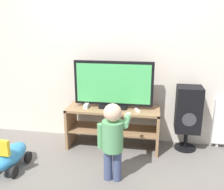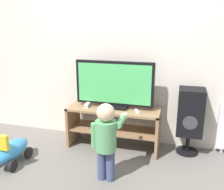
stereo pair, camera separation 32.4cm
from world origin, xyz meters
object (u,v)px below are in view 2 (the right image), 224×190
(remote_primary, at_px, (137,111))
(child, at_px, (106,136))
(television, at_px, (114,85))
(speaker_tower, at_px, (190,113))
(ride_on_toy, at_px, (11,151))
(game_console, at_px, (88,105))

(remote_primary, xyz_separation_m, child, (-0.21, -0.69, -0.06))
(television, xyz_separation_m, child, (0.13, -0.78, -0.36))
(television, xyz_separation_m, speaker_tower, (1.00, 0.08, -0.33))
(television, distance_m, speaker_tower, 1.06)
(speaker_tower, distance_m, ride_on_toy, 2.32)
(remote_primary, bearing_deg, game_console, 177.07)
(game_console, relative_size, ride_on_toy, 0.27)
(television, bearing_deg, speaker_tower, 4.70)
(remote_primary, relative_size, speaker_tower, 0.15)
(game_console, distance_m, ride_on_toy, 1.13)
(game_console, height_order, remote_primary, game_console)
(ride_on_toy, bearing_deg, game_console, 44.42)
(remote_primary, bearing_deg, television, 164.48)
(remote_primary, bearing_deg, ride_on_toy, -154.14)
(television, relative_size, game_console, 6.72)
(television, distance_m, ride_on_toy, 1.54)
(speaker_tower, bearing_deg, remote_primary, -165.34)
(child, bearing_deg, game_console, 123.81)
(game_console, height_order, ride_on_toy, game_console)
(remote_primary, distance_m, child, 0.72)
(television, relative_size, speaker_tower, 1.20)
(game_console, distance_m, child, 0.88)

